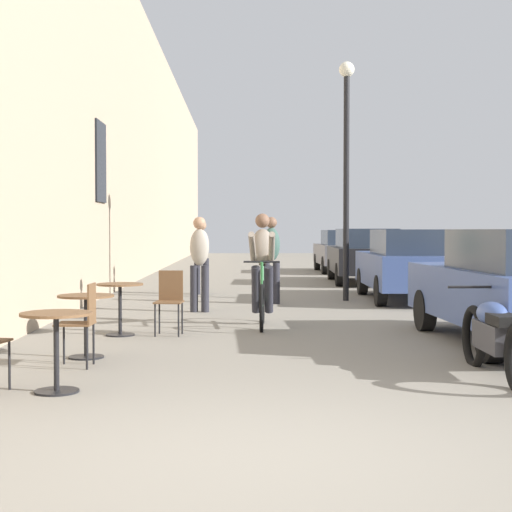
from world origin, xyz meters
name	(u,v)px	position (x,y,z in m)	size (l,w,h in m)	color
ground_plane	(272,458)	(0.00, 0.00, 0.00)	(88.00, 88.00, 0.00)	gray
building_facade_left	(107,120)	(-3.45, 14.00, 4.10)	(0.54, 68.00, 8.20)	tan
cafe_table_near	(56,335)	(-1.86, 2.06, 0.52)	(0.64, 0.64, 0.72)	black
cafe_table_mid	(86,312)	(-1.97, 3.95, 0.52)	(0.64, 0.64, 0.72)	black
cafe_chair_mid_toward_street	(82,318)	(-1.90, 3.36, 0.52)	(0.39, 0.39, 0.89)	black
cafe_table_far	(120,298)	(-1.88, 5.84, 0.52)	(0.64, 0.64, 0.72)	black
cafe_chair_far_toward_street	(170,298)	(-1.20, 5.92, 0.52)	(0.41, 0.41, 0.89)	black
cyclist_on_bicycle	(262,273)	(0.11, 6.88, 0.81)	(0.52, 1.76, 1.74)	black
pedestrian_near	(200,258)	(-0.95, 8.90, 0.95)	(0.37, 0.28, 1.69)	#26262D
pedestrian_mid	(271,255)	(0.38, 10.41, 0.97)	(0.36, 0.26, 1.71)	#26262D
pedestrian_far	(202,253)	(-1.11, 12.71, 0.94)	(0.37, 0.29, 1.67)	#26262D
street_lamp	(346,150)	(1.95, 11.09, 3.11)	(0.32, 0.32, 4.90)	black
parked_car_second	(409,264)	(3.26, 11.10, 0.76)	(1.84, 4.17, 1.47)	#384C84
parked_car_third	(364,255)	(3.15, 16.35, 0.77)	(1.90, 4.25, 1.49)	black
parked_car_fourth	(344,250)	(3.30, 21.86, 0.75)	(1.75, 4.10, 1.46)	#595960
parked_motorcycle	(496,337)	(2.31, 2.69, 0.40)	(0.62, 2.15, 0.92)	black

